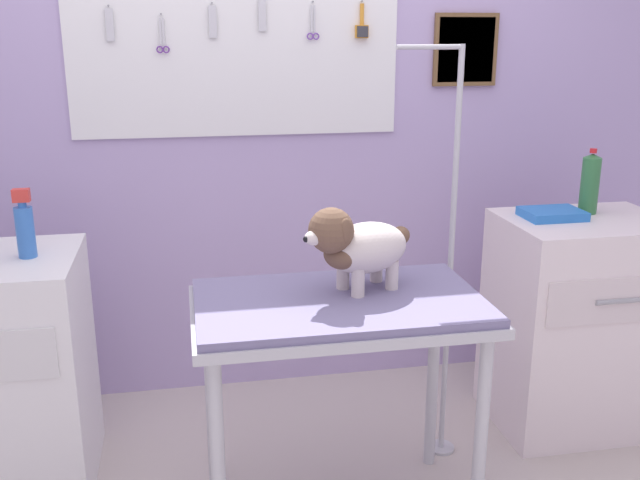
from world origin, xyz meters
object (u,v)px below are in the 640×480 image
cabinet_right (578,323)px  soda_bottle (590,183)px  grooming_table (339,324)px  dog (357,245)px  grooming_arm (448,277)px

cabinet_right → soda_bottle: size_ratio=3.35×
cabinet_right → soda_bottle: (0.05, 0.10, 0.59)m
soda_bottle → cabinet_right: bearing=-116.3°
grooming_table → dog: dog is taller
grooming_table → cabinet_right: (1.14, 0.44, -0.27)m
grooming_table → dog: bearing=38.5°
grooming_arm → dog: size_ratio=3.97×
grooming_table → cabinet_right: cabinet_right is taller
dog → cabinet_right: bearing=19.5°
grooming_arm → soda_bottle: bearing=17.6°
cabinet_right → soda_bottle: 0.60m
grooming_table → soda_bottle: bearing=24.1°
grooming_arm → cabinet_right: 0.72m
grooming_arm → soda_bottle: size_ratio=5.89×
grooming_arm → dog: grooming_arm is taller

